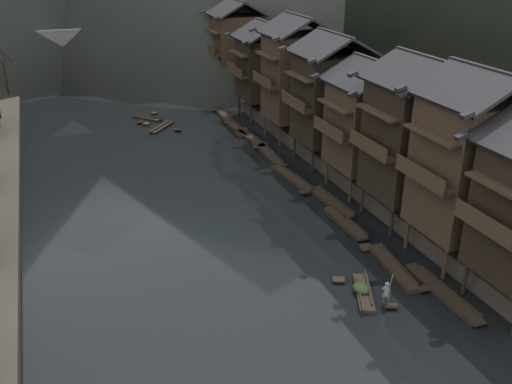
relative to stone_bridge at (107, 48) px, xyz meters
name	(u,v)px	position (x,y,z in m)	size (l,w,h in m)	color
water	(246,293)	(0.00, -72.00, -5.11)	(300.00, 300.00, 0.00)	black
right_bank	(375,98)	(35.00, -32.00, -4.21)	(40.00, 200.00, 1.80)	#2D2823
stilt_houses	(341,87)	(17.28, -52.90, 3.76)	(9.00, 67.60, 15.10)	black
moored_sampans	(274,158)	(11.80, -48.38, -4.91)	(2.95, 67.78, 0.47)	black
midriver_boats	(155,122)	(1.93, -30.32, -4.91)	(5.04, 9.57, 0.44)	black
stone_bridge	(107,48)	(0.00, 0.00, 0.00)	(40.00, 6.00, 9.00)	#4C4C4F
hero_sampan	(364,292)	(7.64, -75.18, -4.91)	(2.82, 4.97, 0.44)	black
cargo_heap	(362,284)	(7.55, -74.97, -4.34)	(1.11, 1.46, 0.67)	black
boatman	(386,290)	(8.35, -76.80, -3.83)	(0.61, 0.40, 1.69)	slate
bamboo_pole	(393,257)	(8.55, -76.80, -1.28)	(0.06, 0.06, 3.84)	#8C7A51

